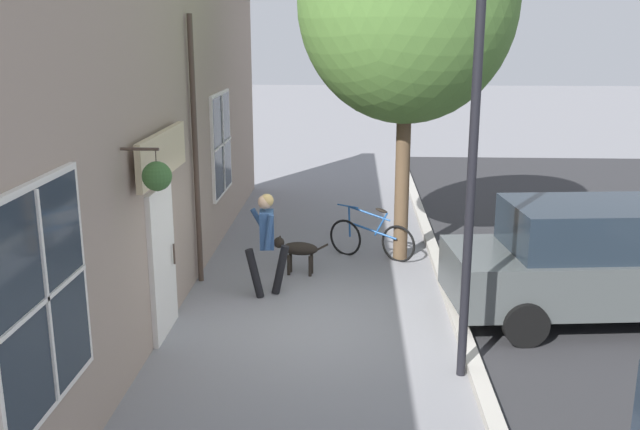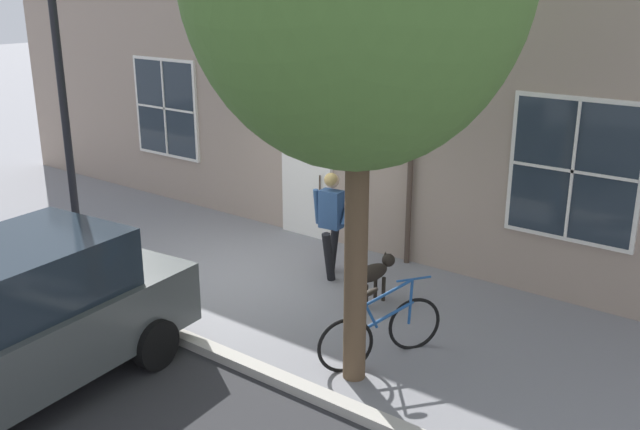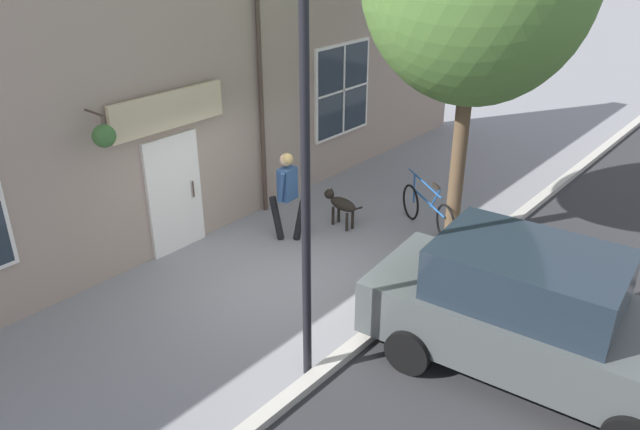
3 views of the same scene
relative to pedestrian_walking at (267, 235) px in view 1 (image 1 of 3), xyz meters
name	(u,v)px [view 1 (image 1 of 3)]	position (x,y,z in m)	size (l,w,h in m)	color
ground_plane	(320,324)	(0.90, -1.09, -1.01)	(90.00, 90.00, 0.00)	gray
storefront_facade	(151,152)	(-1.44, -1.10, 1.51)	(0.95, 18.00, 5.04)	gray
pedestrian_walking	(267,235)	(0.00, 0.00, 0.00)	(0.69, 0.55, 1.68)	black
dog_on_leash	(297,249)	(0.38, 1.06, -0.55)	(1.03, 0.33, 0.68)	black
street_tree_by_curb	(408,8)	(2.25, 1.99, 3.49)	(3.79, 3.41, 6.69)	brown
leaning_bicycle	(371,238)	(1.70, 2.04, -0.63)	(1.59, 0.78, 1.01)	black
parked_car_mid_block	(595,262)	(4.87, -0.71, -0.13)	(4.45, 2.25, 1.75)	#474C4C
street_lamp	(476,100)	(2.72, -2.58, 2.38)	(0.32, 0.32, 5.24)	black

